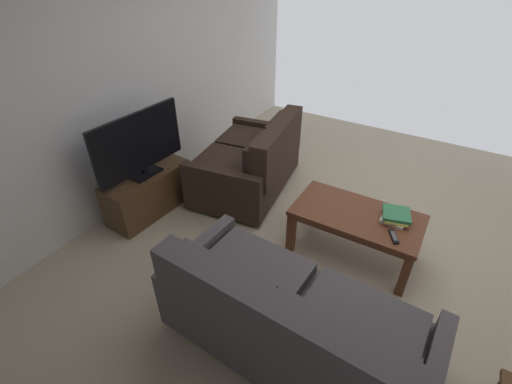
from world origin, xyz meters
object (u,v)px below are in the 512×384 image
(sofa_main, at_px, (289,322))
(tv_remote, at_px, (394,237))
(loveseat_near, at_px, (252,162))
(coffee_table, at_px, (356,220))
(book_stack, at_px, (396,216))
(flat_tv, at_px, (139,144))
(tv_stand, at_px, (149,193))

(sofa_main, distance_m, tv_remote, 1.13)
(loveseat_near, bearing_deg, tv_remote, 160.63)
(coffee_table, height_order, tv_remote, tv_remote)
(book_stack, xyz_separation_m, tv_remote, (-0.05, 0.24, -0.03))
(flat_tv, relative_size, book_stack, 3.59)
(loveseat_near, height_order, tv_stand, loveseat_near)
(coffee_table, bearing_deg, loveseat_near, -17.97)
(flat_tv, bearing_deg, coffee_table, -167.29)
(sofa_main, height_order, flat_tv, flat_tv)
(loveseat_near, height_order, coffee_table, loveseat_near)
(sofa_main, bearing_deg, loveseat_near, -51.81)
(tv_remote, bearing_deg, sofa_main, 69.24)
(sofa_main, relative_size, book_stack, 6.43)
(sofa_main, xyz_separation_m, loveseat_near, (1.30, -1.65, 0.01))
(loveseat_near, xyz_separation_m, book_stack, (-1.65, 0.35, 0.14))
(flat_tv, bearing_deg, tv_remote, -172.68)
(coffee_table, xyz_separation_m, tv_remote, (-0.34, 0.16, 0.08))
(book_stack, bearing_deg, tv_stand, 13.15)
(loveseat_near, bearing_deg, tv_stand, 51.46)
(loveseat_near, height_order, tv_remote, loveseat_near)
(sofa_main, height_order, tv_stand, sofa_main)
(tv_stand, bearing_deg, loveseat_near, -128.54)
(coffee_table, relative_size, tv_stand, 1.15)
(tv_stand, xyz_separation_m, tv_remote, (-2.42, -0.31, 0.25))
(loveseat_near, relative_size, book_stack, 5.12)
(flat_tv, distance_m, tv_remote, 2.46)
(coffee_table, height_order, tv_stand, coffee_table)
(sofa_main, xyz_separation_m, flat_tv, (2.02, -0.74, 0.45))
(flat_tv, height_order, book_stack, flat_tv)
(sofa_main, distance_m, flat_tv, 2.19)
(tv_stand, distance_m, flat_tv, 0.57)
(tv_stand, bearing_deg, coffee_table, -167.29)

